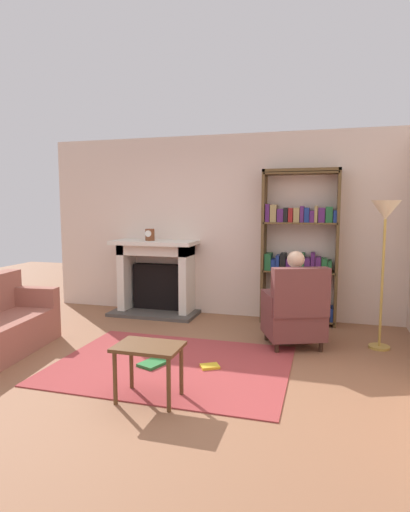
% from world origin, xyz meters
% --- Properties ---
extents(ground, '(14.00, 14.00, 0.00)m').
position_xyz_m(ground, '(0.00, 0.00, 0.00)').
color(ground, '#905F41').
extents(back_wall, '(5.60, 0.10, 2.70)m').
position_xyz_m(back_wall, '(0.00, 2.55, 1.35)').
color(back_wall, beige).
rests_on(back_wall, ground).
extents(area_rug, '(2.40, 1.80, 0.01)m').
position_xyz_m(area_rug, '(0.00, 0.30, 0.01)').
color(area_rug, '#A03839').
rests_on(area_rug, ground).
extents(fireplace, '(1.32, 0.64, 1.13)m').
position_xyz_m(fireplace, '(-0.99, 2.30, 0.60)').
color(fireplace, '#4C4742').
rests_on(fireplace, ground).
extents(mantel_clock, '(0.14, 0.14, 0.18)m').
position_xyz_m(mantel_clock, '(-1.05, 2.20, 1.22)').
color(mantel_clock, brown).
rests_on(mantel_clock, fireplace).
extents(bookshelf, '(1.04, 0.32, 2.16)m').
position_xyz_m(bookshelf, '(1.15, 2.33, 1.01)').
color(bookshelf, brown).
rests_on(bookshelf, ground).
extents(armchair_reading, '(0.82, 0.81, 0.97)m').
position_xyz_m(armchair_reading, '(1.18, 1.23, 0.42)').
color(armchair_reading, '#331E14').
rests_on(armchair_reading, ground).
extents(seated_reader, '(0.50, 0.59, 1.14)m').
position_xyz_m(seated_reader, '(1.14, 1.34, 0.62)').
color(seated_reader, silver).
rests_on(seated_reader, ground).
extents(side_table, '(0.56, 0.39, 0.48)m').
position_xyz_m(side_table, '(0.09, -0.50, 0.40)').
color(side_table, brown).
rests_on(side_table, ground).
extents(scattered_books, '(0.85, 0.37, 0.03)m').
position_xyz_m(scattered_books, '(-0.02, 0.25, 0.03)').
color(scattered_books, '#267233').
rests_on(scattered_books, area_rug).
extents(floor_lamp, '(0.32, 0.32, 1.71)m').
position_xyz_m(floor_lamp, '(2.14, 1.47, 1.45)').
color(floor_lamp, '#B7933F').
rests_on(floor_lamp, ground).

